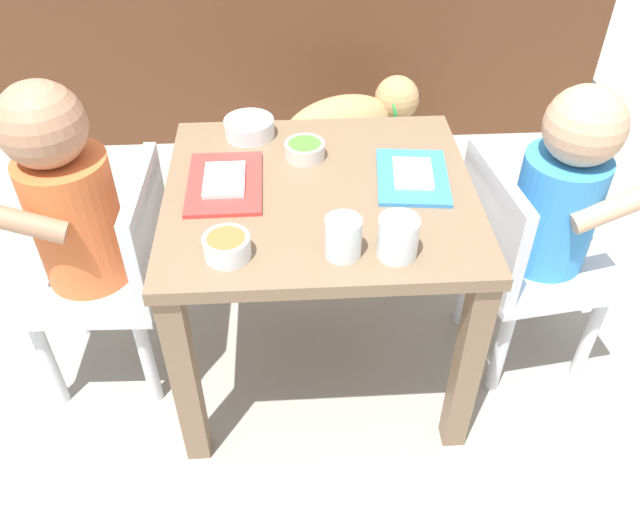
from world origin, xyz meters
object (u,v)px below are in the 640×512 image
(dog, at_px, (349,124))
(seated_child_right, at_px, (551,205))
(cereal_bowl_right_side, at_px, (305,149))
(veggie_bowl_near, at_px, (227,246))
(dining_table, at_px, (320,226))
(water_cup_left, at_px, (398,240))
(food_tray_right, at_px, (413,176))
(cereal_bowl_left_side, at_px, (249,127))
(water_cup_right, at_px, (343,240))
(seated_child_left, at_px, (79,212))
(food_tray_left, at_px, (225,182))

(dog, bearing_deg, seated_child_right, -65.73)
(cereal_bowl_right_side, xyz_separation_m, veggie_bowl_near, (-0.14, -0.29, 0.00))
(dining_table, height_order, water_cup_left, water_cup_left)
(food_tray_right, distance_m, cereal_bowl_left_side, 0.36)
(dining_table, height_order, water_cup_right, water_cup_right)
(cereal_bowl_right_side, bearing_deg, dog, 75.84)
(dog, height_order, veggie_bowl_near, veggie_bowl_near)
(seated_child_left, bearing_deg, food_tray_right, 1.61)
(seated_child_right, bearing_deg, dining_table, -179.86)
(dog, height_order, water_cup_right, water_cup_right)
(water_cup_right, distance_m, veggie_bowl_near, 0.19)
(dining_table, relative_size, water_cup_right, 8.32)
(water_cup_right, bearing_deg, seated_child_right, 23.88)
(seated_child_right, bearing_deg, cereal_bowl_left_side, 160.87)
(dog, xyz_separation_m, cereal_bowl_left_side, (-0.26, -0.51, 0.28))
(food_tray_right, xyz_separation_m, cereal_bowl_left_side, (-0.31, 0.18, 0.01))
(food_tray_left, distance_m, water_cup_left, 0.36)
(seated_child_right, distance_m, food_tray_right, 0.28)
(veggie_bowl_near, bearing_deg, seated_child_left, 147.14)
(seated_child_right, distance_m, dog, 0.80)
(food_tray_left, bearing_deg, food_tray_right, 0.00)
(dining_table, bearing_deg, water_cup_right, -81.98)
(water_cup_right, bearing_deg, cereal_bowl_right_side, 99.40)
(seated_child_right, relative_size, dog, 1.45)
(water_cup_right, relative_size, cereal_bowl_right_side, 0.87)
(dog, height_order, food_tray_left, food_tray_left)
(seated_child_left, xyz_separation_m, water_cup_left, (0.56, -0.20, 0.07))
(water_cup_right, height_order, veggie_bowl_near, water_cup_right)
(dog, height_order, food_tray_right, food_tray_right)
(dog, relative_size, food_tray_right, 2.29)
(food_tray_left, bearing_deg, cereal_bowl_right_side, 30.22)
(seated_child_right, xyz_separation_m, veggie_bowl_near, (-0.60, -0.18, 0.08))
(water_cup_right, relative_size, cereal_bowl_left_side, 0.67)
(cereal_bowl_right_side, height_order, veggie_bowl_near, veggie_bowl_near)
(cereal_bowl_left_side, bearing_deg, seated_child_right, -19.13)
(seated_child_left, relative_size, water_cup_right, 9.95)
(dog, relative_size, cereal_bowl_right_side, 5.69)
(food_tray_left, height_order, water_cup_right, water_cup_right)
(seated_child_right, xyz_separation_m, cereal_bowl_left_side, (-0.58, 0.20, 0.08))
(dining_table, distance_m, dog, 0.74)
(dining_table, height_order, dog, dining_table)
(water_cup_left, relative_size, cereal_bowl_right_side, 0.89)
(water_cup_right, bearing_deg, food_tray_left, 133.86)
(water_cup_left, bearing_deg, water_cup_right, 176.12)
(seated_child_left, height_order, seated_child_right, seated_child_left)
(food_tray_left, bearing_deg, veggie_bowl_near, -85.62)
(seated_child_right, distance_m, cereal_bowl_left_side, 0.62)
(seated_child_left, xyz_separation_m, food_tray_left, (0.27, 0.02, 0.04))
(seated_child_right, height_order, veggie_bowl_near, seated_child_right)
(water_cup_right, bearing_deg, dining_table, 98.02)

